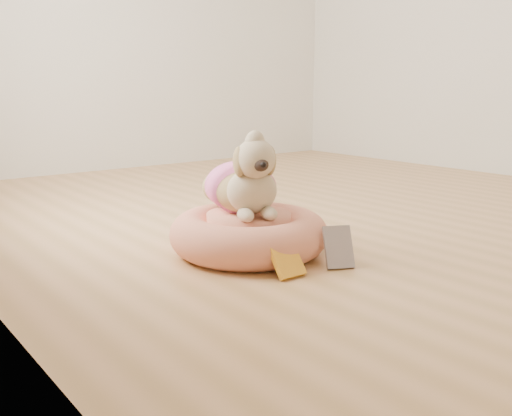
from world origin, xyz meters
TOP-DOWN VIEW (x-y plane):
  - floor at (0.00, 0.00)m, footprint 4.50×4.50m
  - wall_back at (0.00, 2.25)m, footprint 4.50×0.00m
  - pet_bed at (-0.96, -0.46)m, footprint 0.68×0.68m
  - dog at (-0.96, -0.43)m, footprint 0.49×0.58m
  - book_yellow at (-1.03, -0.78)m, footprint 0.12×0.13m
  - book_white at (-0.79, -0.83)m, footprint 0.14×0.14m

SIDE VIEW (x-z plane):
  - floor at x=0.00m, z-range 0.00..0.00m
  - book_yellow at x=-1.03m, z-range 0.00..0.16m
  - book_white at x=-0.79m, z-range 0.00..0.16m
  - pet_bed at x=-0.96m, z-range 0.00..0.17m
  - dog at x=-0.96m, z-range 0.18..0.54m
  - wall_back at x=0.00m, z-range -0.90..3.60m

